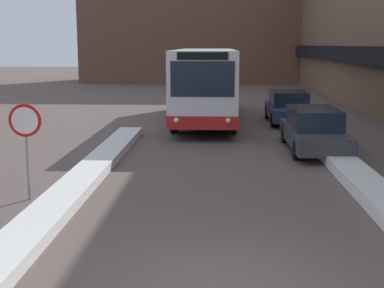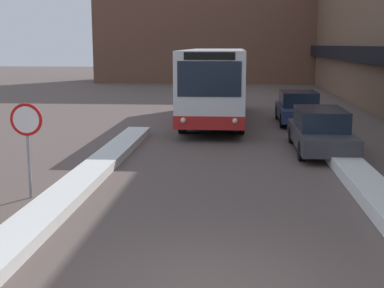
# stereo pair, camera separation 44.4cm
# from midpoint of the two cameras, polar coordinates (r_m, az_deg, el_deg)

# --- Properties ---
(building_backdrop_far) EXTENTS (26.00, 8.00, 12.59)m
(building_backdrop_far) POSITION_cam_midpoint_polar(r_m,az_deg,el_deg) (53.59, 2.60, 13.45)
(building_backdrop_far) COLOR brown
(building_backdrop_far) RESTS_ON ground_plane
(snow_bank_left) EXTENTS (0.90, 17.77, 0.26)m
(snow_bank_left) POSITION_cam_midpoint_polar(r_m,az_deg,el_deg) (13.53, -13.35, -4.52)
(snow_bank_left) COLOR silver
(snow_bank_left) RESTS_ON ground_plane
(snow_bank_right) EXTENTS (0.90, 10.87, 0.32)m
(snow_bank_right) POSITION_cam_midpoint_polar(r_m,az_deg,el_deg) (13.90, 17.20, -4.17)
(snow_bank_right) COLOR silver
(snow_bank_right) RESTS_ON ground_plane
(city_bus) EXTENTS (2.68, 11.63, 3.36)m
(city_bus) POSITION_cam_midpoint_polar(r_m,az_deg,el_deg) (25.21, 0.96, 6.59)
(city_bus) COLOR silver
(city_bus) RESTS_ON ground_plane
(parked_car_front) EXTENTS (1.79, 4.88, 1.45)m
(parked_car_front) POSITION_cam_midpoint_polar(r_m,az_deg,el_deg) (18.63, 12.20, 1.51)
(parked_car_front) COLOR #38383D
(parked_car_front) RESTS_ON ground_plane
(parked_car_middle) EXTENTS (1.84, 4.38, 1.47)m
(parked_car_middle) POSITION_cam_midpoint_polar(r_m,az_deg,el_deg) (25.14, 9.74, 3.91)
(parked_car_middle) COLOR navy
(parked_car_middle) RESTS_ON ground_plane
(stop_sign) EXTENTS (0.76, 0.08, 2.25)m
(stop_sign) POSITION_cam_midpoint_polar(r_m,az_deg,el_deg) (12.90, -18.27, 1.34)
(stop_sign) COLOR gray
(stop_sign) RESTS_ON ground_plane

